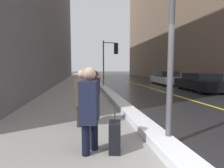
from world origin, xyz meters
name	(u,v)px	position (x,y,z in m)	size (l,w,h in m)	color
sidewalk_slab	(77,85)	(-2.00, 15.00, 0.01)	(4.00, 80.00, 0.01)	gray
road_centre_stripe	(137,84)	(4.00, 15.00, 0.00)	(0.16, 80.00, 0.00)	gold
snow_bank_curb	(113,96)	(0.16, 7.12, 0.10)	(0.53, 17.49, 0.20)	white
lamp_post	(172,14)	(0.33, 1.08, 2.71)	(0.28, 0.28, 4.48)	#515156
traffic_light_near	(111,54)	(0.89, 12.20, 2.79)	(1.30, 0.46, 3.86)	#515156
pedestrian_trailing	(90,106)	(-1.32, 1.00, 0.92)	(0.41, 0.59, 1.65)	black
pedestrian_with_shoulder_bag	(82,95)	(-1.47, 2.64, 0.88)	(0.40, 0.75, 1.59)	#2A241B
pedestrian_in_fedora	(96,88)	(-0.93, 4.75, 0.84)	(0.37, 0.52, 1.54)	#340C0C
parked_car_black	(200,82)	(6.85, 9.04, 0.60)	(2.12, 4.47, 1.27)	black
parked_car_white	(166,78)	(6.84, 14.24, 0.62)	(2.15, 4.32, 1.32)	silver
rolling_suitcase	(115,137)	(-0.85, 0.94, 0.30)	(0.29, 0.40, 0.95)	black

